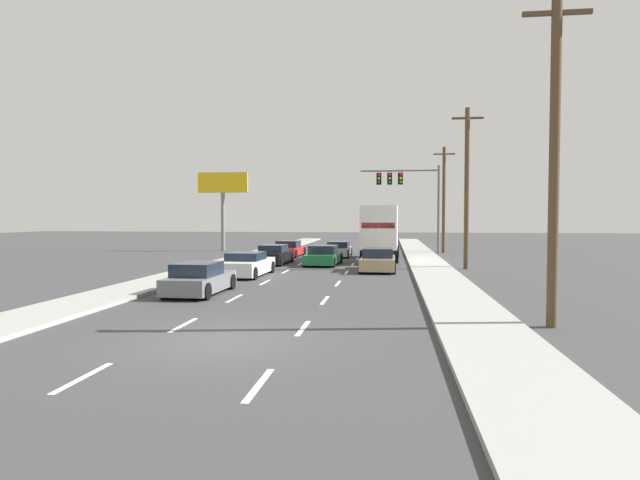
{
  "coord_description": "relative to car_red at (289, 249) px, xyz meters",
  "views": [
    {
      "loc": [
        4.03,
        -12.64,
        3.03
      ],
      "look_at": [
        0.19,
        17.06,
        1.76
      ],
      "focal_mm": 30.29,
      "sensor_mm": 36.0,
      "label": 1
    }
  ],
  "objects": [
    {
      "name": "sidewalk_left",
      "position": [
        -2.82,
        -8.07,
        -0.48
      ],
      "size": [
        2.42,
        80.0,
        0.14
      ],
      "primitive_type": "cube",
      "color": "#9E9E99",
      "rests_on": "ground_plane"
    },
    {
      "name": "car_white",
      "position": [
        0.36,
        -13.74,
        0.01
      ],
      "size": [
        2.12,
        4.6,
        1.23
      ],
      "color": "white",
      "rests_on": "ground_plane"
    },
    {
      "name": "car_silver",
      "position": [
        3.78,
        0.49,
        -0.01
      ],
      "size": [
        1.87,
        4.51,
        1.16
      ],
      "color": "#B7BABF",
      "rests_on": "ground_plane"
    },
    {
      "name": "car_green",
      "position": [
        3.52,
        -6.92,
        0.01
      ],
      "size": [
        2.13,
        4.51,
        1.25
      ],
      "color": "#196B38",
      "rests_on": "ground_plane"
    },
    {
      "name": "ground_plane",
      "position": [
        3.64,
        -3.07,
        -0.55
      ],
      "size": [
        140.0,
        140.0,
        0.0
      ],
      "primitive_type": "plane",
      "color": "#3D3D3F"
    },
    {
      "name": "utility_pole_near",
      "position": [
        12.09,
        -25.31,
        4.14
      ],
      "size": [
        1.8,
        0.28,
        9.11
      ],
      "color": "brown",
      "rests_on": "ground_plane"
    },
    {
      "name": "car_red",
      "position": [
        0.0,
        0.0,
        0.0
      ],
      "size": [
        2.04,
        4.45,
        1.23
      ],
      "color": "red",
      "rests_on": "ground_plane"
    },
    {
      "name": "car_black",
      "position": [
        0.28,
        -6.71,
        0.02
      ],
      "size": [
        1.93,
        4.51,
        1.26
      ],
      "color": "black",
      "rests_on": "ground_plane"
    },
    {
      "name": "utility_pole_mid",
      "position": [
        12.1,
        -8.47,
        4.26
      ],
      "size": [
        1.8,
        0.28,
        9.35
      ],
      "color": "brown",
      "rests_on": "ground_plane"
    },
    {
      "name": "lane_markings",
      "position": [
        3.64,
        -6.31,
        -0.55
      ],
      "size": [
        3.54,
        62.0,
        0.01
      ],
      "color": "silver",
      "rests_on": "ground_plane"
    },
    {
      "name": "car_tan",
      "position": [
        7.03,
        -10.36,
        0.04
      ],
      "size": [
        2.03,
        4.26,
        1.29
      ],
      "color": "tan",
      "rests_on": "ground_plane"
    },
    {
      "name": "car_gray",
      "position": [
        0.26,
        -20.4,
        0.02
      ],
      "size": [
        1.87,
        4.14,
        1.27
      ],
      "color": "slate",
      "rests_on": "ground_plane"
    },
    {
      "name": "roadside_billboard",
      "position": [
        -7.15,
        6.1,
        4.55
      ],
      "size": [
        4.56,
        0.36,
        7.03
      ],
      "color": "slate",
      "rests_on": "ground_plane"
    },
    {
      "name": "sidewalk_right",
      "position": [
        10.1,
        -8.07,
        -0.48
      ],
      "size": [
        2.42,
        80.0,
        0.14
      ],
      "primitive_type": "cube",
      "color": "#9E9E99",
      "rests_on": "ground_plane"
    },
    {
      "name": "traffic_signal_mast",
      "position": [
        8.76,
        3.95,
        5.03
      ],
      "size": [
        6.43,
        0.69,
        7.23
      ],
      "color": "#595B56",
      "rests_on": "ground_plane"
    },
    {
      "name": "box_truck",
      "position": [
        7.05,
        -2.98,
        1.6
      ],
      "size": [
        2.67,
        8.35,
        3.78
      ],
      "color": "white",
      "rests_on": "ground_plane"
    },
    {
      "name": "utility_pole_far",
      "position": [
        12.22,
        6.09,
        4.06
      ],
      "size": [
        1.8,
        0.28,
        8.96
      ],
      "color": "brown",
      "rests_on": "ground_plane"
    }
  ]
}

